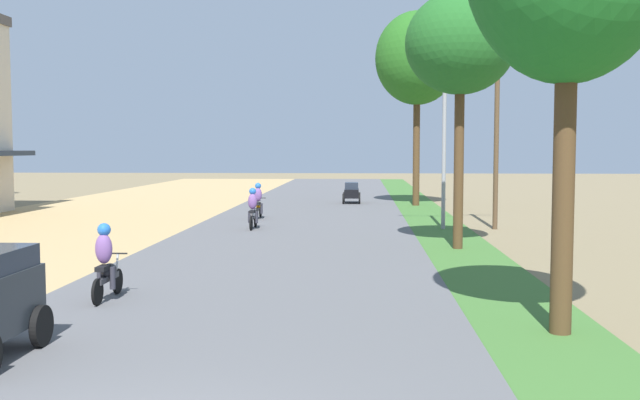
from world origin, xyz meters
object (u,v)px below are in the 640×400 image
Objects in this scene: utility_pole_near at (497,114)px; median_tree_third at (417,59)px; median_tree_second at (460,45)px; streetlamp_near at (444,118)px; motorbike_ahead_third at (258,202)px; motorbike_foreground_rider at (106,264)px; car_hatchback_black at (352,192)px; motorbike_ahead_second at (253,210)px; streetlamp_mid at (415,133)px.

median_tree_third is at bearing 101.49° from utility_pole_near.
median_tree_second is 1.06× the size of streetlamp_near.
motorbike_ahead_third is at bearing -132.64° from median_tree_third.
motorbike_ahead_third is (0.71, 18.00, 0.00)m from motorbike_foreground_rider.
car_hatchback_black is 1.11× the size of motorbike_foreground_rider.
median_tree_third reaches higher than motorbike_ahead_second.
car_hatchback_black is (-6.05, 12.88, -3.95)m from utility_pole_near.
motorbike_ahead_third is at bearing 87.74° from motorbike_foreground_rider.
median_tree_third is (-0.01, 17.91, 1.74)m from median_tree_second.
utility_pole_near reaches higher than car_hatchback_black.
median_tree_second is 4.59× the size of motorbike_foreground_rider.
median_tree_third reaches higher than utility_pole_near.
motorbike_foreground_rider is at bearing -106.17° from streetlamp_mid.
car_hatchback_black is at bearing 100.90° from median_tree_second.
streetlamp_mid is at bearing 64.95° from motorbike_ahead_second.
median_tree_second is at bearing -79.10° from car_hatchback_black.
streetlamp_mid is 31.58m from motorbike_foreground_rider.
car_hatchback_black is 1.11× the size of motorbike_ahead_second.
median_tree_third is 1.52× the size of streetlamp_mid.
motorbike_ahead_third is at bearing -123.45° from streetlamp_mid.
motorbike_ahead_third reaches higher than car_hatchback_black.
streetlamp_mid is 4.00× the size of motorbike_ahead_second.
motorbike_foreground_rider and motorbike_ahead_third have the same top height.
utility_pole_near is at bearing 14.81° from streetlamp_near.
motorbike_ahead_second is at bearing -173.38° from utility_pole_near.
streetlamp_near reaches higher than car_hatchback_black.
utility_pole_near is 11.33m from motorbike_ahead_third.
car_hatchback_black is (-3.87, 13.46, -3.78)m from streetlamp_near.
motorbike_ahead_second is at bearing 145.32° from median_tree_second.
median_tree_second is 7.01m from utility_pole_near.
median_tree_third reaches higher than streetlamp_near.
streetlamp_near is 8.51m from motorbike_ahead_second.
utility_pole_near is at bearing 6.62° from motorbike_ahead_second.
streetlamp_mid is 14.96m from motorbike_ahead_third.
motorbike_ahead_second and motorbike_ahead_third have the same top height.
streetlamp_near is at bearing 88.30° from median_tree_second.
median_tree_third is 6.09× the size of motorbike_ahead_third.
streetlamp_near is at bearing -24.42° from motorbike_ahead_third.
streetlamp_near is 4.31× the size of motorbike_ahead_second.
utility_pole_near is 5.00× the size of motorbike_ahead_third.
streetlamp_near is (0.18, -12.17, -3.83)m from median_tree_third.
median_tree_third is at bearing -19.22° from car_hatchback_black.
motorbike_ahead_second is at bearing -84.84° from motorbike_ahead_third.
streetlamp_near reaches higher than motorbike_ahead_second.
car_hatchback_black is (-3.87, -2.34, -3.50)m from streetlamp_mid.
streetlamp_mid is at bearing 89.55° from median_tree_second.
motorbike_ahead_third is (-10.21, 3.07, -3.84)m from utility_pole_near.
utility_pole_near is at bearing -16.74° from motorbike_ahead_third.
streetlamp_mid is 15.39m from utility_pole_near.
utility_pole_near reaches higher than motorbike_ahead_second.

